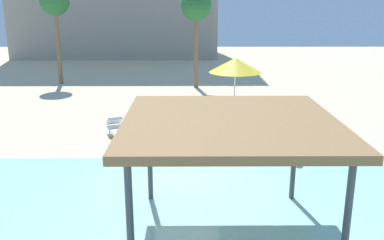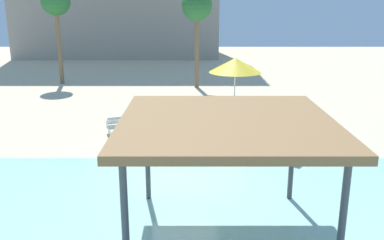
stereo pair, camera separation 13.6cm
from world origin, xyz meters
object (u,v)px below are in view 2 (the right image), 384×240
(lounge_chair_4, at_px, (118,129))
(palm_tree_1, at_px, (57,3))
(lounge_chair_1, at_px, (296,125))
(beach_umbrella_yellow_0, at_px, (236,65))
(shade_pavilion, at_px, (228,126))
(lounge_chair_2, at_px, (301,148))
(lounge_chair_3, at_px, (201,130))
(palm_tree_0, at_px, (198,8))

(lounge_chair_4, bearing_deg, palm_tree_1, -176.90)
(palm_tree_1, bearing_deg, lounge_chair_1, -40.47)
(palm_tree_1, bearing_deg, beach_umbrella_yellow_0, -37.77)
(beach_umbrella_yellow_0, bearing_deg, lounge_chair_1, -50.79)
(lounge_chair_1, height_order, lounge_chair_4, same)
(lounge_chair_1, relative_size, palm_tree_1, 0.30)
(beach_umbrella_yellow_0, relative_size, lounge_chair_1, 1.46)
(shade_pavilion, relative_size, lounge_chair_2, 2.43)
(palm_tree_1, bearing_deg, lounge_chair_3, -52.47)
(shade_pavilion, xyz_separation_m, palm_tree_1, (-9.59, 19.47, 2.53))
(lounge_chair_2, bearing_deg, lounge_chair_1, -156.50)
(palm_tree_1, bearing_deg, lounge_chair_2, -48.04)
(lounge_chair_2, bearing_deg, lounge_chair_3, -88.77)
(lounge_chair_4, height_order, palm_tree_0, palm_tree_0)
(beach_umbrella_yellow_0, relative_size, lounge_chair_4, 1.42)
(lounge_chair_1, bearing_deg, shade_pavilion, 8.58)
(lounge_chair_1, bearing_deg, lounge_chair_3, -48.22)
(beach_umbrella_yellow_0, distance_m, palm_tree_0, 7.74)
(lounge_chair_3, bearing_deg, lounge_chair_2, 25.15)
(beach_umbrella_yellow_0, distance_m, lounge_chair_4, 6.49)
(shade_pavilion, relative_size, lounge_chair_1, 2.42)
(beach_umbrella_yellow_0, xyz_separation_m, lounge_chair_1, (2.29, -2.81, -2.14))
(lounge_chair_2, bearing_deg, beach_umbrella_yellow_0, -129.32)
(lounge_chair_2, xyz_separation_m, lounge_chair_4, (-6.92, 2.31, 0.00))
(shade_pavilion, height_order, beach_umbrella_yellow_0, shade_pavilion)
(shade_pavilion, xyz_separation_m, lounge_chair_4, (-3.82, 7.67, -2.41))
(palm_tree_0, bearing_deg, shade_pavilion, -88.56)
(beach_umbrella_yellow_0, bearing_deg, palm_tree_1, 142.23)
(lounge_chair_1, relative_size, palm_tree_0, 0.32)
(lounge_chair_2, xyz_separation_m, lounge_chair_3, (-3.52, 2.18, 0.00))
(palm_tree_0, bearing_deg, lounge_chair_2, -74.47)
(lounge_chair_1, bearing_deg, lounge_chair_2, 22.52)
(lounge_chair_3, bearing_deg, lounge_chair_4, -125.13)
(lounge_chair_4, distance_m, palm_tree_0, 11.95)
(lounge_chair_2, distance_m, lounge_chair_4, 7.29)
(beach_umbrella_yellow_0, xyz_separation_m, lounge_chair_4, (-5.11, -3.37, -2.14))
(lounge_chair_1, relative_size, lounge_chair_2, 1.00)
(lounge_chair_1, xyz_separation_m, lounge_chair_2, (-0.48, -2.87, 0.00))
(lounge_chair_2, relative_size, palm_tree_1, 0.30)
(lounge_chair_3, relative_size, palm_tree_0, 0.31)
(lounge_chair_3, distance_m, lounge_chair_4, 3.40)
(palm_tree_1, bearing_deg, shade_pavilion, -63.78)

